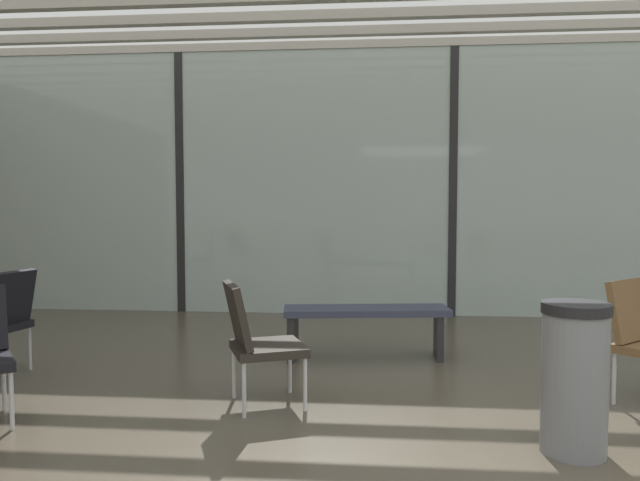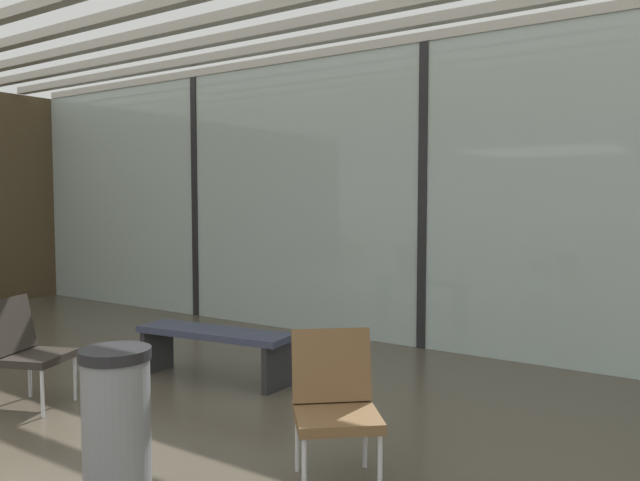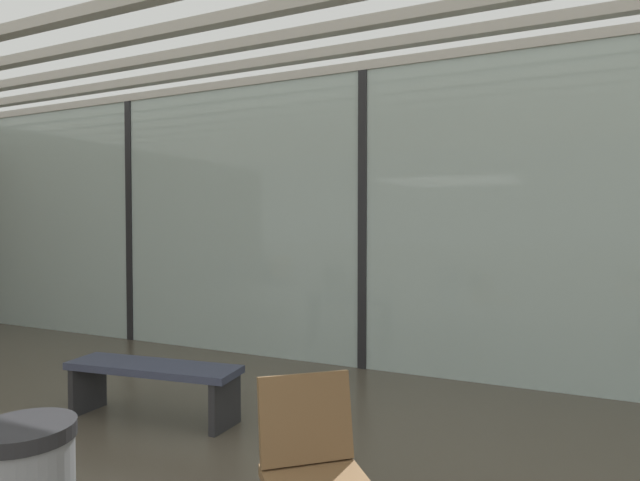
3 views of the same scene
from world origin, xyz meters
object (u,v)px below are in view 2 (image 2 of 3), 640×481
object	(u,v)px
lounge_chair_1	(334,396)
trash_bin	(117,426)
waiting_bench	(214,341)
parked_airplane	(476,168)
lounge_chair_3	(25,345)

from	to	relation	value
lounge_chair_1	trash_bin	bearing A→B (deg)	-171.84
waiting_bench	parked_airplane	bearing A→B (deg)	-96.22
lounge_chair_1	lounge_chair_3	xyz separation A→B (m)	(-2.75, -0.30, 0.00)
parked_airplane	lounge_chair_3	xyz separation A→B (m)	(-0.59, -8.50, -1.75)
parked_airplane	trash_bin	xyz separation A→B (m)	(1.36, -9.13, -1.81)
lounge_chair_3	trash_bin	bearing A→B (deg)	-130.28
parked_airplane	waiting_bench	size ratio (longest dim) A/B	7.22
lounge_chair_1	parked_airplane	bearing A→B (deg)	63.47
lounge_chair_1	trash_bin	xyz separation A→B (m)	(-0.80, -0.93, -0.06)
lounge_chair_1	waiting_bench	world-z (taller)	lounge_chair_1
trash_bin	waiting_bench	bearing A→B (deg)	121.02
lounge_chair_3	waiting_bench	size ratio (longest dim) A/B	0.57
lounge_chair_3	trash_bin	distance (m)	2.05
parked_airplane	waiting_bench	world-z (taller)	parked_airplane
waiting_bench	trash_bin	world-z (taller)	trash_bin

